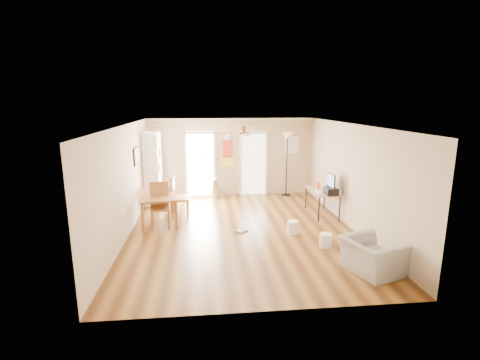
{
  "coord_description": "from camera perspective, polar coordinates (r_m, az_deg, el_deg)",
  "views": [
    {
      "loc": [
        -0.9,
        -8.25,
        3.12
      ],
      "look_at": [
        0.0,
        0.6,
        1.15
      ],
      "focal_mm": 26.41,
      "sensor_mm": 36.0,
      "label": 1
    }
  ],
  "objects": [
    {
      "name": "dining_table",
      "position": [
        9.59,
        -13.09,
        -4.4
      ],
      "size": [
        1.18,
        1.68,
        0.77
      ],
      "primitive_type": null,
      "rotation": [
        0.0,
        0.0,
        0.17
      ],
      "color": "olive",
      "rests_on": "floor"
    },
    {
      "name": "wall_right",
      "position": [
        9.2,
        17.7,
        0.48
      ],
      "size": [
        0.04,
        7.0,
        2.6
      ],
      "primitive_type": null,
      "color": "beige",
      "rests_on": "floor"
    },
    {
      "name": "keyboard",
      "position": [
        9.95,
        12.53,
        -1.86
      ],
      "size": [
        0.15,
        0.38,
        0.01
      ],
      "primitive_type": "cube",
      "rotation": [
        0.0,
        0.0,
        -0.07
      ],
      "color": "white",
      "rests_on": "computer_desk"
    },
    {
      "name": "computer_desk",
      "position": [
        10.25,
        13.08,
        -3.53
      ],
      "size": [
        0.65,
        1.3,
        0.7
      ],
      "primitive_type": null,
      "color": "tan",
      "rests_on": "floor"
    },
    {
      "name": "wall_front",
      "position": [
        5.16,
        4.63,
        -8.17
      ],
      "size": [
        5.5,
        0.04,
        2.6
      ],
      "primitive_type": null,
      "color": "beige",
      "rests_on": "floor"
    },
    {
      "name": "framed_poster",
      "position": [
        9.92,
        -16.38,
        3.75
      ],
      "size": [
        0.04,
        0.66,
        0.48
      ],
      "primitive_type": "cube",
      "color": "black",
      "rests_on": "wall_left"
    },
    {
      "name": "bathroom_doorway",
      "position": [
        12.03,
        2.17,
        2.56
      ],
      "size": [
        0.8,
        0.1,
        2.1
      ],
      "primitive_type": null,
      "color": "white",
      "rests_on": "wall_back"
    },
    {
      "name": "ac_grille",
      "position": [
        12.17,
        8.31,
        5.65
      ],
      "size": [
        0.5,
        0.04,
        0.6
      ],
      "primitive_type": "cube",
      "color": "white",
      "rests_on": "wall_back"
    },
    {
      "name": "wastebasket_b",
      "position": [
        8.07,
        13.66,
        -9.46
      ],
      "size": [
        0.32,
        0.32,
        0.31
      ],
      "primitive_type": "cylinder",
      "rotation": [
        0.0,
        0.0,
        0.21
      ],
      "color": "white",
      "rests_on": "floor"
    },
    {
      "name": "bookshelf",
      "position": [
        11.31,
        -13.88,
        1.88
      ],
      "size": [
        0.46,
        1.0,
        2.22
      ],
      "primitive_type": null,
      "rotation": [
        0.0,
        0.0,
        -0.01
      ],
      "color": "white",
      "rests_on": "floor"
    },
    {
      "name": "wall_left",
      "position": [
        8.65,
        -18.02,
        -0.28
      ],
      "size": [
        0.04,
        7.0,
        2.6
      ],
      "primitive_type": null,
      "color": "beige",
      "rests_on": "floor"
    },
    {
      "name": "orange_bottle",
      "position": [
        10.25,
        12.54,
        -0.88
      ],
      "size": [
        0.09,
        0.09,
        0.21
      ],
      "primitive_type": "cylinder",
      "rotation": [
        0.0,
        0.0,
        -0.32
      ],
      "color": "red",
      "rests_on": "computer_desk"
    },
    {
      "name": "ceiling",
      "position": [
        8.31,
        0.42,
        8.91
      ],
      "size": [
        5.5,
        7.0,
        0.0
      ],
      "primitive_type": null,
      "color": "silver",
      "rests_on": "floor"
    },
    {
      "name": "trash_can",
      "position": [
        11.76,
        -3.97,
        -1.37
      ],
      "size": [
        0.34,
        0.34,
        0.62
      ],
      "primitive_type": "cylinder",
      "rotation": [
        0.0,
        0.0,
        0.22
      ],
      "color": "#ADADAF",
      "rests_on": "floor"
    },
    {
      "name": "wall_decal",
      "position": [
        11.86,
        -2.01,
        4.87
      ],
      "size": [
        0.46,
        0.03,
        1.1
      ],
      "primitive_type": "cube",
      "color": "red",
      "rests_on": "wall_back"
    },
    {
      "name": "crown_molding",
      "position": [
        8.32,
        0.42,
        8.63
      ],
      "size": [
        5.5,
        7.0,
        0.08
      ],
      "primitive_type": null,
      "color": "white",
      "rests_on": "wall_back"
    },
    {
      "name": "dining_chair_near",
      "position": [
        9.11,
        -12.84,
        -4.1
      ],
      "size": [
        0.52,
        0.52,
        1.13
      ],
      "primitive_type": null,
      "rotation": [
        0.0,
        0.0,
        0.12
      ],
      "color": "#9C6A32",
      "rests_on": "floor"
    },
    {
      "name": "ceiling_fan",
      "position": [
        8.03,
        0.65,
        7.56
      ],
      "size": [
        1.24,
        1.24,
        0.2
      ],
      "primitive_type": null,
      "color": "#593819",
      "rests_on": "ceiling"
    },
    {
      "name": "floor_cloth",
      "position": [
        8.79,
        0.2,
        -8.16
      ],
      "size": [
        0.35,
        0.34,
        0.04
      ],
      "primitive_type": "cube",
      "rotation": [
        0.0,
        0.0,
        0.7
      ],
      "color": "#9C9C97",
      "rests_on": "floor"
    },
    {
      "name": "kitchen_doorway",
      "position": [
        11.92,
        -6.44,
        2.4
      ],
      "size": [
        0.9,
        0.1,
        2.1
      ],
      "primitive_type": null,
      "color": "white",
      "rests_on": "wall_back"
    },
    {
      "name": "torchiere_lamp",
      "position": [
        11.97,
        7.56,
        2.49
      ],
      "size": [
        0.48,
        0.48,
        2.13
      ],
      "primitive_type": null,
      "rotation": [
        0.0,
        0.0,
        0.21
      ],
      "color": "black",
      "rests_on": "floor"
    },
    {
      "name": "armchair",
      "position": [
        7.12,
        20.51,
        -11.46
      ],
      "size": [
        1.13,
        1.21,
        0.64
      ],
      "primitive_type": "imported",
      "rotation": [
        0.0,
        0.0,
        1.88
      ],
      "color": "#9E9E99",
      "rests_on": "floor"
    },
    {
      "name": "wall_back",
      "position": [
        11.92,
        -1.41,
        3.7
      ],
      "size": [
        5.5,
        0.04,
        2.6
      ],
      "primitive_type": null,
      "color": "beige",
      "rests_on": "floor"
    },
    {
      "name": "dining_chair_right_a",
      "position": [
        10.21,
        -9.55,
        -2.36
      ],
      "size": [
        0.45,
        0.45,
        1.07
      ],
      "primitive_type": null,
      "rotation": [
        0.0,
        0.0,
        1.56
      ],
      "color": "olive",
      "rests_on": "floor"
    },
    {
      "name": "floor",
      "position": [
        8.86,
        0.39,
        -8.12
      ],
      "size": [
        7.0,
        7.0,
        0.0
      ],
      "primitive_type": "plane",
      "color": "brown",
      "rests_on": "ground"
    },
    {
      "name": "printer",
      "position": [
        9.74,
        14.51,
        -1.77
      ],
      "size": [
        0.31,
        0.36,
        0.18
      ],
      "primitive_type": "cube",
      "rotation": [
        0.0,
        0.0,
        0.02
      ],
      "color": "black",
      "rests_on": "computer_desk"
    },
    {
      "name": "wastebasket_a",
      "position": [
        8.69,
        8.55,
        -7.59
      ],
      "size": [
        0.34,
        0.34,
        0.31
      ],
      "primitive_type": "cylinder",
      "rotation": [
        0.0,
        0.0,
        -0.3
      ],
      "color": "white",
      "rests_on": "floor"
    },
    {
      "name": "dining_chair_right_b",
      "position": [
        9.94,
        -9.66,
        -2.66
      ],
      "size": [
        0.48,
        0.48,
        1.11
      ],
      "primitive_type": null,
      "rotation": [
        0.0,
        0.0,
        1.63
      ],
      "color": "olive",
      "rests_on": "floor"
    },
    {
      "name": "imac",
      "position": [
        9.81,
        14.45,
        -0.57
      ],
      "size": [
        0.25,
        0.59,
        0.55
      ],
      "primitive_type": null,
      "rotation": [
        0.0,
        0.0,
        0.3
      ],
      "color": "black",
      "rests_on": "computer_desk"
    }
  ]
}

